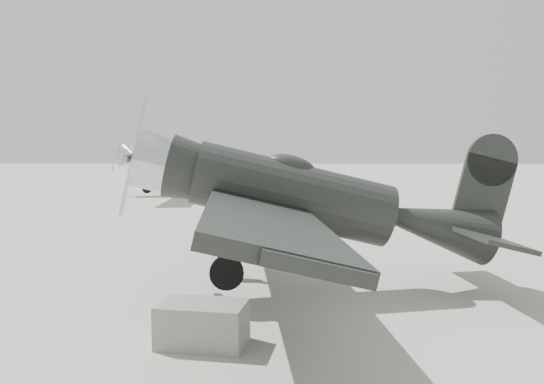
# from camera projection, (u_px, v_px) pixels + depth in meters

# --- Properties ---
(ground) EXTENTS (160.00, 160.00, 0.00)m
(ground) POSITION_uv_depth(u_px,v_px,m) (284.00, 252.00, 16.26)
(ground) COLOR #A39E90
(ground) RESTS_ON ground
(lowwing_monoplane) EXTENTS (8.62, 12.06, 3.89)m
(lowwing_monoplane) POSITION_uv_depth(u_px,v_px,m) (311.00, 200.00, 11.73)
(lowwing_monoplane) COLOR black
(lowwing_monoplane) RESTS_ON ground
(highwing_monoplane) EXTENTS (8.52, 11.94, 3.41)m
(highwing_monoplane) POSITION_uv_depth(u_px,v_px,m) (175.00, 163.00, 34.66)
(highwing_monoplane) COLOR #9FA2A4
(highwing_monoplane) RESTS_ON ground
(equipment_block) EXTENTS (1.53, 1.09, 0.70)m
(equipment_block) POSITION_uv_depth(u_px,v_px,m) (203.00, 324.00, 8.64)
(equipment_block) COLOR gray
(equipment_block) RESTS_ON ground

